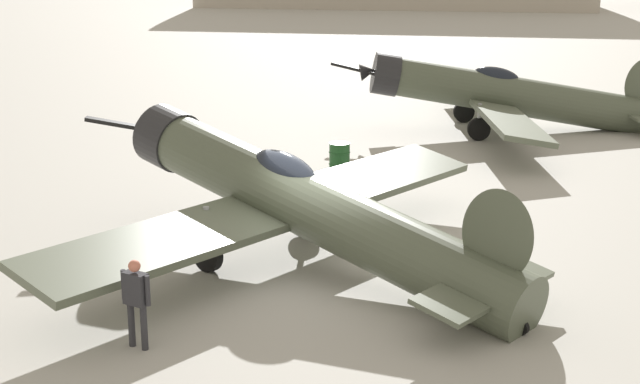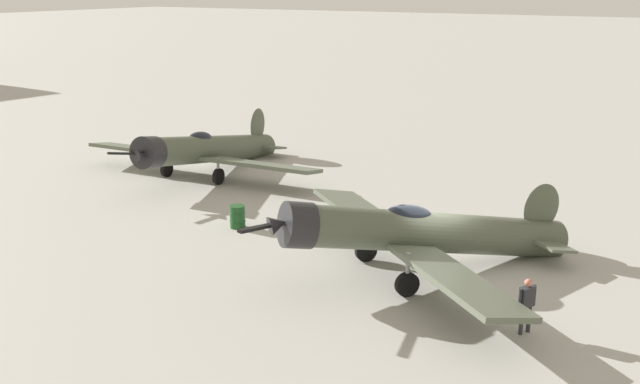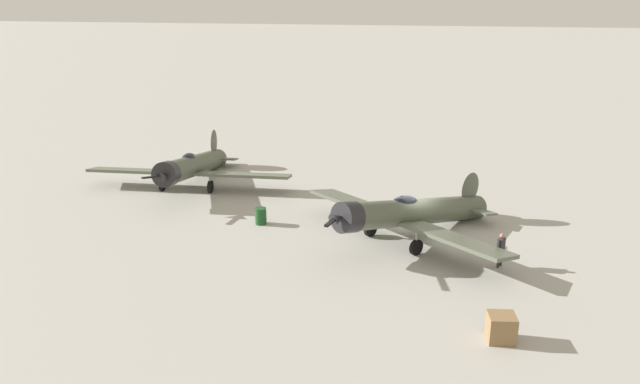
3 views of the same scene
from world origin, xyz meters
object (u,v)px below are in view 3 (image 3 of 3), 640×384
airplane_foreground (411,213)px  airplane_mid_apron (192,167)px  equipment_crate (501,328)px  ground_crew_mechanic (501,247)px  fuel_drum (261,216)px

airplane_foreground → airplane_mid_apron: airplane_foreground is taller
equipment_crate → ground_crew_mechanic: bearing=-93.6°
ground_crew_mechanic → fuel_drum: 12.96m
airplane_foreground → equipment_crate: 10.14m
equipment_crate → fuel_drum: bearing=-39.3°
ground_crew_mechanic → fuel_drum: bearing=-165.7°
airplane_foreground → equipment_crate: (-3.90, 9.31, -0.92)m
airplane_mid_apron → airplane_foreground: bearing=62.0°
fuel_drum → airplane_foreground: bearing=175.8°
ground_crew_mechanic → fuel_drum: size_ratio=1.79×
airplane_foreground → airplane_mid_apron: 16.05m
airplane_mid_apron → fuel_drum: 8.82m
airplane_foreground → ground_crew_mechanic: (-4.32, 2.62, -0.43)m
airplane_foreground → ground_crew_mechanic: size_ratio=6.63×
ground_crew_mechanic → equipment_crate: ground_crew_mechanic is taller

